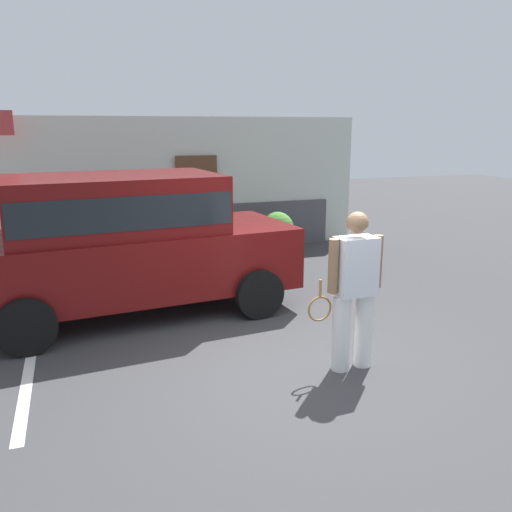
{
  "coord_description": "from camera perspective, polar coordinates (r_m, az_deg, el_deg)",
  "views": [
    {
      "loc": [
        -2.26,
        -5.23,
        2.71
      ],
      "look_at": [
        -0.04,
        1.2,
        1.05
      ],
      "focal_mm": 37.38,
      "sensor_mm": 36.0,
      "label": 1
    }
  ],
  "objects": [
    {
      "name": "parked_suv",
      "position": [
        7.91,
        -13.69,
        1.91
      ],
      "size": [
        4.76,
        2.52,
        2.05
      ],
      "rotation": [
        0.0,
        0.0,
        0.1
      ],
      "color": "#590C0C",
      "rests_on": "ground_plane"
    },
    {
      "name": "house_frontage",
      "position": [
        11.9,
        -8.01,
        7.1
      ],
      "size": [
        8.18,
        0.4,
        2.92
      ],
      "color": "silver",
      "rests_on": "ground_plane"
    },
    {
      "name": "tennis_player_man",
      "position": [
        6.05,
        10.45,
        -3.55
      ],
      "size": [
        0.93,
        0.3,
        1.82
      ],
      "rotation": [
        0.0,
        0.0,
        3.19
      ],
      "color": "white",
      "rests_on": "ground_plane"
    },
    {
      "name": "ground_plane",
      "position": [
        6.31,
        3.99,
        -11.75
      ],
      "size": [
        40.0,
        40.0,
        0.0
      ],
      "primitive_type": "plane",
      "color": "#38383A"
    },
    {
      "name": "potted_plant_by_porch",
      "position": [
        11.44,
        2.27,
        2.67
      ],
      "size": [
        0.71,
        0.71,
        0.94
      ],
      "color": "#9E5638",
      "rests_on": "ground_plane"
    },
    {
      "name": "parking_stripe_0",
      "position": [
        7.28,
        -22.85,
        -9.25
      ],
      "size": [
        0.12,
        4.4,
        0.01
      ],
      "primitive_type": "cube",
      "color": "silver",
      "rests_on": "ground_plane"
    }
  ]
}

